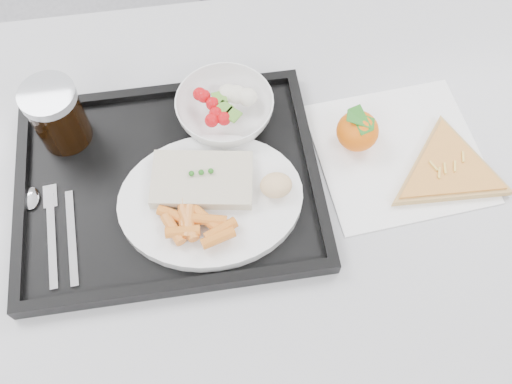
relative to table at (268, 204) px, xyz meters
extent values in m
cube|color=silver|center=(0.00, 0.00, 0.05)|extent=(1.20, 0.80, 0.03)
cylinder|color=#47474C|center=(-0.54, 0.34, -0.32)|extent=(0.04, 0.04, 0.72)
cylinder|color=#47474C|center=(0.54, 0.34, -0.32)|extent=(0.04, 0.04, 0.72)
cylinder|color=#47474C|center=(-0.03, 0.54, -0.47)|extent=(0.02, 0.02, 0.43)
cylinder|color=#47474C|center=(0.33, 0.54, -0.47)|extent=(0.02, 0.02, 0.43)
cylinder|color=#47474C|center=(-0.03, 0.90, -0.47)|extent=(0.02, 0.02, 0.43)
cylinder|color=#47474C|center=(0.33, 0.90, -0.47)|extent=(0.02, 0.02, 0.43)
cube|color=black|center=(-0.15, 0.02, 0.07)|extent=(0.45, 0.35, 0.01)
cube|color=black|center=(-0.15, 0.19, 0.09)|extent=(0.45, 0.02, 0.01)
cube|color=black|center=(-0.15, -0.15, 0.09)|extent=(0.45, 0.02, 0.01)
cube|color=black|center=(0.07, 0.02, 0.09)|extent=(0.02, 0.32, 0.01)
cube|color=black|center=(-0.37, 0.02, 0.09)|extent=(0.02, 0.32, 0.01)
cylinder|color=white|center=(-0.09, -0.03, 0.09)|extent=(0.27, 0.27, 0.02)
cube|color=beige|center=(-0.10, 0.00, 0.11)|extent=(0.16, 0.11, 0.02)
sphere|color=#236B1C|center=(-0.11, 0.00, 0.12)|extent=(0.01, 0.01, 0.01)
sphere|color=#236B1C|center=(-0.10, 0.00, 0.12)|extent=(0.01, 0.01, 0.01)
sphere|color=#236B1C|center=(-0.08, 0.00, 0.12)|extent=(0.01, 0.01, 0.01)
ellipsoid|color=#D7B37E|center=(0.01, -0.03, 0.12)|extent=(0.05, 0.05, 0.03)
imported|color=white|center=(-0.05, 0.12, 0.11)|extent=(0.15, 0.15, 0.05)
cylinder|color=black|center=(-0.30, 0.13, 0.13)|extent=(0.08, 0.08, 0.10)
cylinder|color=#A5A8AD|center=(-0.30, 0.13, 0.18)|extent=(0.08, 0.08, 0.01)
cube|color=silver|center=(-0.32, -0.05, 0.08)|extent=(0.02, 0.15, 0.00)
ellipsoid|color=silver|center=(-0.35, 0.02, 0.09)|extent=(0.03, 0.04, 0.01)
cube|color=silver|center=(-0.29, -0.05, 0.08)|extent=(0.02, 0.15, 0.00)
cube|color=silver|center=(-0.32, 0.02, 0.08)|extent=(0.02, 0.04, 0.00)
cube|color=white|center=(0.21, 0.02, 0.07)|extent=(0.27, 0.26, 0.00)
ellipsoid|color=orange|center=(0.15, 0.05, 0.10)|extent=(0.07, 0.07, 0.06)
cube|color=#236B1C|center=(0.15, 0.05, 0.13)|extent=(0.03, 0.05, 0.02)
cube|color=#236B1C|center=(0.15, 0.05, 0.13)|extent=(0.05, 0.03, 0.02)
cylinder|color=tan|center=(0.27, -0.02, 0.08)|extent=(0.29, 0.29, 0.01)
cylinder|color=#A1170F|center=(0.27, -0.02, 0.08)|extent=(0.26, 0.26, 0.00)
cube|color=#EABC47|center=(0.30, -0.01, 0.09)|extent=(0.01, 0.02, 0.00)
cube|color=#EABC47|center=(0.28, -0.02, 0.09)|extent=(0.01, 0.02, 0.00)
cube|color=#EABC47|center=(0.25, -0.03, 0.09)|extent=(0.01, 0.02, 0.00)
cube|color=#EABC47|center=(0.25, -0.02, 0.09)|extent=(0.01, 0.02, 0.00)
cube|color=#EABC47|center=(0.27, -0.02, 0.09)|extent=(0.01, 0.02, 0.00)
cylinder|color=orange|center=(-0.13, -0.08, 0.11)|extent=(0.05, 0.02, 0.02)
cylinder|color=orange|center=(-0.09, -0.10, 0.12)|extent=(0.05, 0.03, 0.02)
cylinder|color=orange|center=(-0.12, -0.07, 0.11)|extent=(0.02, 0.05, 0.02)
cylinder|color=orange|center=(-0.10, -0.06, 0.11)|extent=(0.04, 0.05, 0.02)
cylinder|color=orange|center=(-0.09, -0.07, 0.11)|extent=(0.05, 0.03, 0.02)
cylinder|color=orange|center=(-0.08, -0.09, 0.11)|extent=(0.05, 0.03, 0.02)
cylinder|color=orange|center=(-0.12, -0.07, 0.11)|extent=(0.03, 0.05, 0.02)
cylinder|color=orange|center=(-0.15, -0.07, 0.11)|extent=(0.03, 0.05, 0.02)
cylinder|color=orange|center=(-0.14, -0.05, 0.11)|extent=(0.05, 0.04, 0.02)
cylinder|color=orange|center=(-0.13, -0.06, 0.11)|extent=(0.02, 0.05, 0.02)
sphere|color=red|center=(-0.07, 0.10, 0.12)|extent=(0.02, 0.02, 0.02)
sphere|color=red|center=(-0.07, 0.11, 0.12)|extent=(0.02, 0.02, 0.02)
sphere|color=red|center=(-0.09, 0.15, 0.12)|extent=(0.02, 0.02, 0.02)
sphere|color=red|center=(-0.05, 0.10, 0.12)|extent=(0.02, 0.02, 0.02)
sphere|color=red|center=(-0.08, 0.14, 0.12)|extent=(0.02, 0.02, 0.02)
sphere|color=red|center=(-0.07, 0.13, 0.12)|extent=(0.02, 0.02, 0.02)
ellipsoid|color=silver|center=(-0.01, 0.13, 0.12)|extent=(0.03, 0.03, 0.03)
ellipsoid|color=silver|center=(-0.03, 0.14, 0.12)|extent=(0.03, 0.03, 0.03)
ellipsoid|color=silver|center=(-0.04, 0.14, 0.12)|extent=(0.03, 0.03, 0.03)
cube|color=#558D2E|center=(-0.06, 0.13, 0.12)|extent=(0.02, 0.02, 0.00)
cube|color=#558D2E|center=(-0.05, 0.11, 0.12)|extent=(0.03, 0.03, 0.00)
cube|color=#558D2E|center=(-0.04, 0.10, 0.12)|extent=(0.03, 0.03, 0.00)
camera|label=1|loc=(-0.08, -0.41, 0.83)|focal=40.00mm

